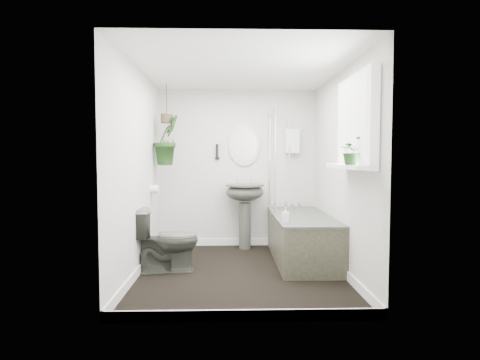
{
  "coord_description": "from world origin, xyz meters",
  "views": [
    {
      "loc": [
        -0.13,
        -4.53,
        1.32
      ],
      "look_at": [
        0.0,
        0.15,
        1.05
      ],
      "focal_mm": 30.0,
      "sensor_mm": 36.0,
      "label": 1
    }
  ],
  "objects": [
    {
      "name": "ceiling",
      "position": [
        0.0,
        0.0,
        2.31
      ],
      "size": [
        2.3,
        2.8,
        0.02
      ],
      "primitive_type": "cube",
      "color": "white",
      "rests_on": "ground"
    },
    {
      "name": "window_recess",
      "position": [
        1.09,
        -0.7,
        1.65
      ],
      "size": [
        0.08,
        1.0,
        0.9
      ],
      "primitive_type": "cube",
      "color": "white",
      "rests_on": "wall_right"
    },
    {
      "name": "wall_back",
      "position": [
        0.0,
        1.41,
        1.15
      ],
      "size": [
        2.3,
        0.02,
        2.3
      ],
      "primitive_type": "cube",
      "color": "silver",
      "rests_on": "ground"
    },
    {
      "name": "soap_bottle",
      "position": [
        0.51,
        -0.06,
        0.67
      ],
      "size": [
        0.09,
        0.09,
        0.17
      ],
      "primitive_type": "imported",
      "rotation": [
        0.0,
        0.0,
        -0.19
      ],
      "color": "#363131",
      "rests_on": "bathtub"
    },
    {
      "name": "wall_left",
      "position": [
        -1.16,
        0.0,
        1.15
      ],
      "size": [
        0.02,
        2.8,
        2.3
      ],
      "primitive_type": "cube",
      "color": "silver",
      "rests_on": "ground"
    },
    {
      "name": "sill_plant",
      "position": [
        0.97,
        -0.96,
        1.37
      ],
      "size": [
        0.28,
        0.27,
        0.25
      ],
      "primitive_type": "imported",
      "rotation": [
        0.0,
        0.0,
        0.43
      ],
      "color": "black",
      "rests_on": "window_sill"
    },
    {
      "name": "oval_mirror",
      "position": [
        0.1,
        1.37,
        1.5
      ],
      "size": [
        0.46,
        0.03,
        0.62
      ],
      "primitive_type": "ellipsoid",
      "color": "beige",
      "rests_on": "wall_back"
    },
    {
      "name": "floor",
      "position": [
        0.0,
        0.0,
        -0.01
      ],
      "size": [
        2.3,
        2.8,
        0.02
      ],
      "primitive_type": "cube",
      "color": "black",
      "rests_on": "ground"
    },
    {
      "name": "toilet",
      "position": [
        -0.85,
        0.07,
        0.37
      ],
      "size": [
        0.76,
        0.49,
        0.73
      ],
      "primitive_type": "imported",
      "rotation": [
        0.0,
        0.0,
        1.68
      ],
      "color": "#3A3D35",
      "rests_on": "floor"
    },
    {
      "name": "bathtub",
      "position": [
        0.8,
        0.5,
        0.29
      ],
      "size": [
        0.72,
        1.72,
        0.58
      ],
      "primitive_type": null,
      "color": "#3A3D35",
      "rests_on": "floor"
    },
    {
      "name": "window_sill",
      "position": [
        1.02,
        -0.7,
        1.23
      ],
      "size": [
        0.18,
        1.0,
        0.04
      ],
      "primitive_type": "cube",
      "color": "white",
      "rests_on": "wall_right"
    },
    {
      "name": "toilet_roll_holder",
      "position": [
        -1.1,
        0.7,
        0.9
      ],
      "size": [
        0.11,
        0.11,
        0.11
      ],
      "primitive_type": "cylinder",
      "rotation": [
        0.0,
        1.57,
        0.0
      ],
      "color": "white",
      "rests_on": "wall_left"
    },
    {
      "name": "hanging_plant",
      "position": [
        -0.97,
        0.95,
        1.55
      ],
      "size": [
        0.47,
        0.49,
        0.69
      ],
      "primitive_type": "imported",
      "rotation": [
        0.0,
        0.0,
        0.96
      ],
      "color": "black",
      "rests_on": "ceiling"
    },
    {
      "name": "hanging_pot",
      "position": [
        -0.97,
        0.95,
        1.84
      ],
      "size": [
        0.16,
        0.16,
        0.12
      ],
      "primitive_type": "cylinder",
      "color": "#403123",
      "rests_on": "ceiling"
    },
    {
      "name": "pedestal_sink",
      "position": [
        0.1,
        1.18,
        0.47
      ],
      "size": [
        0.64,
        0.58,
        0.94
      ],
      "primitive_type": null,
      "rotation": [
        0.0,
        0.0,
        0.24
      ],
      "color": "#3A3D35",
      "rests_on": "floor"
    },
    {
      "name": "bath_screen",
      "position": [
        0.47,
        0.99,
        1.28
      ],
      "size": [
        0.04,
        0.72,
        1.4
      ],
      "primitive_type": null,
      "color": "silver",
      "rests_on": "bathtub"
    },
    {
      "name": "window_blinds",
      "position": [
        1.04,
        -0.7,
        1.65
      ],
      "size": [
        0.01,
        0.86,
        0.76
      ],
      "primitive_type": "cube",
      "color": "white",
      "rests_on": "wall_right"
    },
    {
      "name": "skirting",
      "position": [
        0.0,
        0.0,
        0.05
      ],
      "size": [
        2.3,
        2.8,
        0.1
      ],
      "primitive_type": "cube",
      "color": "white",
      "rests_on": "floor"
    },
    {
      "name": "wall_right",
      "position": [
        1.16,
        0.0,
        1.15
      ],
      "size": [
        0.02,
        2.8,
        2.3
      ],
      "primitive_type": "cube",
      "color": "silver",
      "rests_on": "ground"
    },
    {
      "name": "wall_sconce",
      "position": [
        -0.3,
        1.36,
        1.4
      ],
      "size": [
        0.04,
        0.04,
        0.22
      ],
      "primitive_type": "cylinder",
      "color": "black",
      "rests_on": "wall_back"
    },
    {
      "name": "wall_front",
      "position": [
        0.0,
        -1.41,
        1.15
      ],
      "size": [
        2.3,
        0.02,
        2.3
      ],
      "primitive_type": "cube",
      "color": "silver",
      "rests_on": "ground"
    },
    {
      "name": "shower_box",
      "position": [
        0.8,
        1.34,
        1.55
      ],
      "size": [
        0.2,
        0.1,
        0.35
      ],
      "primitive_type": "cube",
      "color": "white",
      "rests_on": "wall_back"
    }
  ]
}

